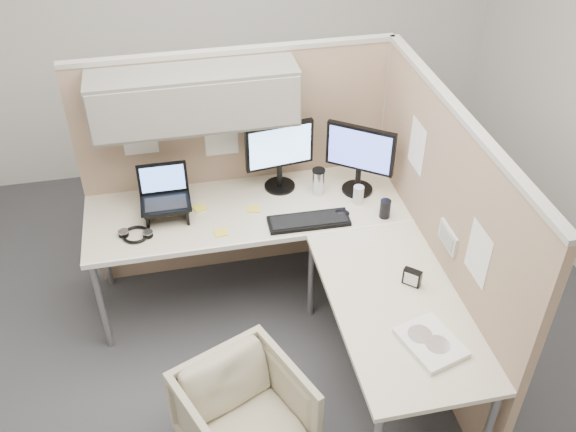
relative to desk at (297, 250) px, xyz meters
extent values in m
plane|color=#36363B|center=(-0.12, -0.13, -0.69)|extent=(4.50, 4.50, 0.00)
cube|color=tan|center=(-0.22, 0.77, 0.11)|extent=(2.00, 0.05, 1.60)
cube|color=#A8A399|center=(-0.22, 0.77, 0.93)|extent=(2.00, 0.06, 0.03)
cube|color=slate|center=(-0.47, 0.62, 0.73)|extent=(1.20, 0.34, 0.34)
cube|color=gray|center=(-0.47, 0.45, 0.73)|extent=(1.18, 0.01, 0.30)
plane|color=white|center=(-0.82, 0.75, 0.46)|extent=(0.26, 0.00, 0.26)
plane|color=white|center=(-0.32, 0.75, 0.39)|extent=(0.26, 0.00, 0.26)
cube|color=tan|center=(0.78, -0.23, 0.11)|extent=(0.05, 2.00, 1.60)
cube|color=#A8A399|center=(0.78, -0.23, 0.93)|extent=(0.06, 2.00, 0.03)
cube|color=#A8A399|center=(0.78, 0.77, 0.11)|extent=(0.06, 0.06, 1.60)
cube|color=silver|center=(0.75, -0.38, 0.27)|extent=(0.02, 0.20, 0.12)
cube|color=gray|center=(0.73, -0.38, 0.27)|extent=(0.00, 0.16, 0.09)
plane|color=white|center=(0.75, 0.17, 0.51)|extent=(0.00, 0.26, 0.26)
plane|color=white|center=(0.75, -0.68, 0.41)|extent=(0.00, 0.26, 0.26)
cube|color=beige|center=(-0.22, 0.41, 0.03)|extent=(2.00, 0.68, 0.03)
cube|color=beige|center=(0.41, -0.58, 0.03)|extent=(0.68, 1.30, 0.03)
cube|color=white|center=(-0.22, 0.07, 0.03)|extent=(2.00, 0.02, 0.03)
cylinder|color=gray|center=(-1.17, 0.12, -0.34)|extent=(0.04, 0.04, 0.70)
cylinder|color=gray|center=(-1.17, 0.70, -0.34)|extent=(0.04, 0.04, 0.70)
cylinder|color=gray|center=(0.13, 0.12, -0.34)|extent=(0.04, 0.04, 0.70)
imported|color=beige|center=(-0.44, -0.78, -0.38)|extent=(0.76, 0.74, 0.61)
cylinder|color=black|center=(0.02, 0.59, 0.05)|extent=(0.20, 0.20, 0.02)
cylinder|color=black|center=(0.02, 0.59, 0.13)|extent=(0.04, 0.04, 0.15)
cube|color=black|center=(0.02, 0.59, 0.36)|extent=(0.44, 0.09, 0.30)
cube|color=#91C3FA|center=(0.02, 0.57, 0.36)|extent=(0.40, 0.06, 0.26)
cylinder|color=black|center=(0.50, 0.45, 0.05)|extent=(0.20, 0.20, 0.02)
cylinder|color=black|center=(0.50, 0.45, 0.13)|extent=(0.04, 0.04, 0.15)
cube|color=black|center=(0.50, 0.45, 0.36)|extent=(0.38, 0.29, 0.30)
cube|color=#5567E6|center=(0.49, 0.44, 0.36)|extent=(0.33, 0.24, 0.26)
cube|color=black|center=(-0.72, 0.40, 0.14)|extent=(0.26, 0.21, 0.01)
cube|color=black|center=(-0.84, 0.40, 0.10)|extent=(0.02, 0.19, 0.11)
cube|color=black|center=(-0.60, 0.40, 0.10)|extent=(0.02, 0.19, 0.11)
cube|color=black|center=(-0.72, 0.40, 0.16)|extent=(0.30, 0.21, 0.02)
cube|color=black|center=(-0.72, 0.53, 0.26)|extent=(0.30, 0.05, 0.19)
cube|color=#598CF2|center=(-0.72, 0.52, 0.26)|extent=(0.26, 0.04, 0.16)
cube|color=black|center=(0.12, 0.19, 0.05)|extent=(0.50, 0.18, 0.02)
ellipsoid|color=black|center=(0.33, 0.22, 0.06)|extent=(0.12, 0.09, 0.04)
cylinder|color=silver|center=(0.25, 0.48, 0.13)|extent=(0.08, 0.08, 0.17)
cylinder|color=black|center=(0.25, 0.48, 0.21)|extent=(0.08, 0.08, 0.01)
cylinder|color=black|center=(0.59, 0.15, 0.10)|extent=(0.07, 0.07, 0.12)
cylinder|color=silver|center=(0.47, 0.32, 0.10)|extent=(0.07, 0.07, 0.12)
cube|color=yellow|center=(-0.09, 0.19, 0.05)|extent=(0.08, 0.08, 0.01)
cube|color=yellow|center=(-0.52, 0.47, 0.05)|extent=(0.10, 0.10, 0.01)
cube|color=yellow|center=(-0.42, 0.20, 0.05)|extent=(0.08, 0.08, 0.01)
cube|color=yellow|center=(-0.19, 0.39, 0.05)|extent=(0.09, 0.09, 0.01)
torus|color=black|center=(-0.91, 0.27, 0.05)|extent=(0.20, 0.20, 0.02)
cylinder|color=black|center=(-0.98, 0.29, 0.06)|extent=(0.06, 0.06, 0.03)
cylinder|color=black|center=(-0.84, 0.25, 0.06)|extent=(0.06, 0.06, 0.03)
cube|color=white|center=(0.48, -0.88, 0.06)|extent=(0.32, 0.36, 0.03)
cylinder|color=silver|center=(0.50, -0.91, 0.07)|extent=(0.12, 0.12, 0.00)
cylinder|color=silver|center=(0.44, -0.83, 0.08)|extent=(0.12, 0.12, 0.00)
cube|color=black|center=(0.53, -0.45, 0.09)|extent=(0.10, 0.09, 0.10)
cube|color=white|center=(0.52, -0.47, 0.09)|extent=(0.06, 0.05, 0.08)
camera|label=1|loc=(-0.64, -2.78, 2.45)|focal=40.00mm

